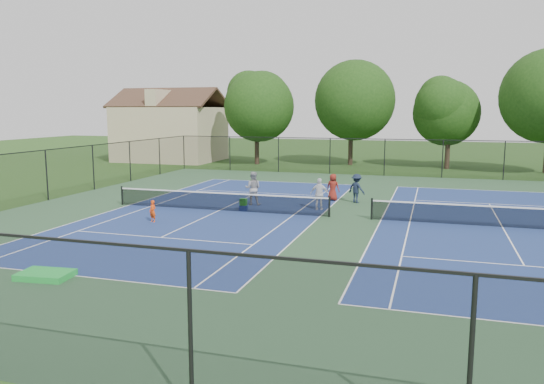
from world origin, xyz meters
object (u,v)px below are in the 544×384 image
(bystander_a, at_px, (320,194))
(bystander_b, at_px, (357,188))
(tree_back_b, at_px, (352,97))
(bystander_c, at_px, (333,187))
(clapboard_house, at_px, (170,131))
(child_player, at_px, (153,211))
(instructor, at_px, (253,188))
(tree_back_a, at_px, (257,103))
(ball_hopper, at_px, (243,202))
(ball_crate, at_px, (243,208))
(tree_back_c, at_px, (450,108))

(bystander_a, height_order, bystander_b, bystander_a)
(bystander_a, relative_size, bystander_b, 1.03)
(tree_back_b, xyz_separation_m, bystander_a, (2.07, -24.25, -5.73))
(tree_back_b, relative_size, bystander_c, 6.28)
(clapboard_house, bearing_deg, child_player, -63.83)
(instructor, bearing_deg, tree_back_a, -80.29)
(clapboard_house, bearing_deg, bystander_c, -43.41)
(bystander_c, bearing_deg, tree_back_b, -73.13)
(instructor, height_order, bystander_b, instructor)
(clapboard_house, xyz_separation_m, bystander_c, (21.20, -20.05, -2.29))
(clapboard_house, height_order, bystander_b, clapboard_house)
(tree_back_b, distance_m, bystander_a, 25.00)
(clapboard_house, bearing_deg, instructor, -53.13)
(tree_back_a, bearing_deg, bystander_b, -56.94)
(child_player, bearing_deg, instructor, 78.97)
(bystander_a, bearing_deg, ball_hopper, 15.83)
(child_player, bearing_deg, clapboard_house, 133.09)
(tree_back_a, height_order, ball_hopper, tree_back_a)
(instructor, relative_size, ball_crate, 4.62)
(tree_back_c, bearing_deg, tree_back_a, -176.82)
(tree_back_a, height_order, bystander_b, tree_back_a)
(ball_crate, bearing_deg, tree_back_b, 86.00)
(clapboard_house, height_order, instructor, clapboard_house)
(instructor, xyz_separation_m, bystander_c, (4.04, 2.83, -0.15))
(instructor, relative_size, bystander_a, 1.10)
(tree_back_b, xyz_separation_m, ball_hopper, (-1.79, -25.60, -6.13))
(tree_back_b, distance_m, clapboard_house, 19.35)
(instructor, distance_m, ball_hopper, 1.79)
(tree_back_b, relative_size, clapboard_house, 0.93)
(tree_back_b, height_order, ball_crate, tree_back_b)
(bystander_b, relative_size, ball_crate, 4.10)
(ball_crate, bearing_deg, instructor, 91.67)
(tree_back_a, distance_m, clapboard_house, 10.47)
(tree_back_c, relative_size, ball_hopper, 23.23)
(clapboard_house, relative_size, instructor, 5.70)
(ball_hopper, bearing_deg, bystander_b, 37.37)
(instructor, bearing_deg, tree_back_c, -123.77)
(tree_back_b, bearing_deg, tree_back_c, -6.34)
(tree_back_c, xyz_separation_m, ball_crate, (-10.79, -24.60, -5.34))
(tree_back_a, bearing_deg, ball_hopper, -73.01)
(child_player, xyz_separation_m, instructor, (3.07, 5.79, 0.42))
(bystander_b, bearing_deg, child_player, 74.26)
(ball_crate, height_order, ball_hopper, ball_hopper)
(instructor, bearing_deg, tree_back_b, -102.82)
(tree_back_c, height_order, bystander_c, tree_back_c)
(child_player, distance_m, bystander_b, 11.88)
(tree_back_c, distance_m, child_player, 32.25)
(ball_crate, bearing_deg, tree_back_c, 66.32)
(tree_back_a, distance_m, child_player, 28.51)
(bystander_b, relative_size, ball_hopper, 4.65)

